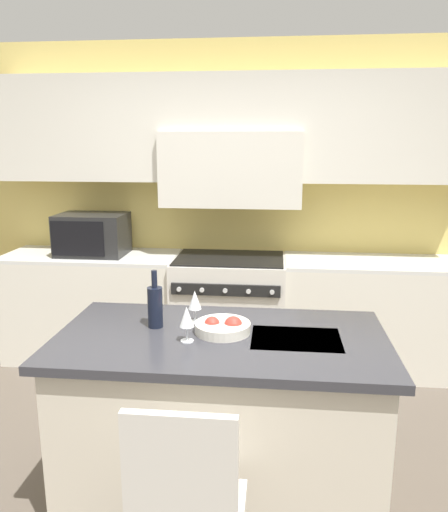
{
  "coord_description": "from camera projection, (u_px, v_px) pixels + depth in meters",
  "views": [
    {
      "loc": [
        0.38,
        -2.21,
        1.87
      ],
      "look_at": [
        0.06,
        0.81,
        1.17
      ],
      "focal_mm": 35.0,
      "sensor_mm": 36.0,
      "label": 1
    }
  ],
  "objects": [
    {
      "name": "ground_plane",
      "position": [
        197.0,
        510.0,
        2.6
      ],
      "size": [
        10.0,
        10.0,
        0.0
      ],
      "primitive_type": "plane",
      "color": "brown"
    },
    {
      "name": "back_cabinetry",
      "position": [
        233.0,
        173.0,
        4.23
      ],
      "size": [
        10.0,
        0.46,
        2.7
      ],
      "color": "#DBC166",
      "rests_on": "ground_plane"
    },
    {
      "name": "back_counter",
      "position": [
        230.0,
        311.0,
        4.25
      ],
      "size": [
        3.87,
        0.62,
        0.93
      ],
      "color": "silver",
      "rests_on": "ground_plane"
    },
    {
      "name": "range_stove",
      "position": [
        229.0,
        311.0,
        4.23
      ],
      "size": [
        0.92,
        0.7,
        0.94
      ],
      "color": "beige",
      "rests_on": "ground_plane"
    },
    {
      "name": "microwave",
      "position": [
        92.0,
        234.0,
        4.22
      ],
      "size": [
        0.57,
        0.41,
        0.35
      ],
      "color": "black",
      "rests_on": "back_counter"
    },
    {
      "name": "kitchen_island",
      "position": [
        221.0,
        418.0,
        2.6
      ],
      "size": [
        1.66,
        0.89,
        0.92
      ],
      "color": "beige",
      "rests_on": "ground_plane"
    },
    {
      "name": "island_chair",
      "position": [
        186.0,
        509.0,
        1.84
      ],
      "size": [
        0.42,
        0.4,
        1.0
      ],
      "color": "beige",
      "rests_on": "ground_plane"
    },
    {
      "name": "wine_bottle",
      "position": [
        155.0,
        306.0,
        2.59
      ],
      "size": [
        0.08,
        0.08,
        0.31
      ],
      "color": "black",
      "rests_on": "kitchen_island"
    },
    {
      "name": "wine_glass_near",
      "position": [
        187.0,
        318.0,
        2.4
      ],
      "size": [
        0.07,
        0.07,
        0.18
      ],
      "color": "white",
      "rests_on": "kitchen_island"
    },
    {
      "name": "wine_glass_far",
      "position": [
        195.0,
        301.0,
        2.65
      ],
      "size": [
        0.07,
        0.07,
        0.18
      ],
      "color": "white",
      "rests_on": "kitchen_island"
    },
    {
      "name": "fruit_bowl",
      "position": [
        223.0,
        327.0,
        2.53
      ],
      "size": [
        0.28,
        0.28,
        0.09
      ],
      "color": "silver",
      "rests_on": "kitchen_island"
    }
  ]
}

